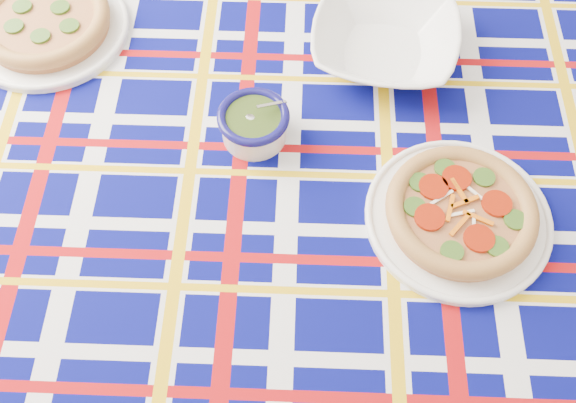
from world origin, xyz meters
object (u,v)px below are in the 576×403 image
at_px(dining_table, 335,225).
at_px(main_focaccia_plate, 461,211).
at_px(pesto_bowl, 254,123).
at_px(serving_bowl, 385,42).

xyz_separation_m(dining_table, main_focaccia_plate, (0.19, 0.04, 0.11)).
bearing_deg(dining_table, pesto_bowl, 138.07).
distance_m(main_focaccia_plate, pesto_bowl, 0.37).
relative_size(pesto_bowl, serving_bowl, 0.46).
xyz_separation_m(dining_table, pesto_bowl, (-0.18, 0.07, 0.11)).
height_order(dining_table, pesto_bowl, pesto_bowl).
relative_size(dining_table, main_focaccia_plate, 6.14).
relative_size(main_focaccia_plate, pesto_bowl, 2.49).
height_order(dining_table, main_focaccia_plate, main_focaccia_plate).
distance_m(dining_table, serving_bowl, 0.36).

